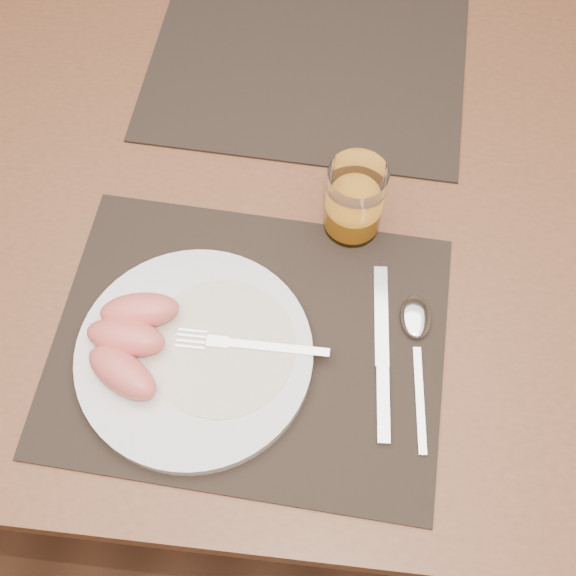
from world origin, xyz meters
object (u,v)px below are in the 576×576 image
at_px(plate, 195,355).
at_px(juice_glass, 354,203).
at_px(placemat_near, 249,343).
at_px(placemat_far, 307,66).
at_px(fork, 239,344).
at_px(table, 287,225).
at_px(knife, 382,366).
at_px(spoon, 416,329).

distance_m(plate, juice_glass, 0.26).
relative_size(placemat_near, juice_glass, 4.20).
bearing_deg(placemat_far, fork, -94.28).
xyz_separation_m(table, placemat_far, (0.00, 0.22, 0.09)).
bearing_deg(placemat_far, knife, -73.91).
xyz_separation_m(fork, knife, (0.16, -0.00, -0.02)).
relative_size(fork, spoon, 0.91).
height_order(fork, spoon, fork).
bearing_deg(juice_glass, knife, -75.61).
height_order(placemat_far, plate, plate).
distance_m(placemat_far, fork, 0.45).
xyz_separation_m(placemat_near, plate, (-0.06, -0.03, 0.01)).
relative_size(knife, juice_glass, 2.06).
bearing_deg(table, knife, -60.01).
height_order(placemat_far, knife, knife).
bearing_deg(knife, fork, 179.20).
xyz_separation_m(table, knife, (0.13, -0.23, 0.09)).
xyz_separation_m(knife, spoon, (0.04, 0.05, 0.00)).
bearing_deg(table, fork, -97.41).
relative_size(placemat_far, knife, 2.04).
xyz_separation_m(table, juice_glass, (0.09, -0.04, 0.13)).
bearing_deg(knife, spoon, 53.40).
distance_m(plate, spoon, 0.26).
bearing_deg(placemat_far, spoon, -67.49).
bearing_deg(placemat_near, placemat_far, 86.81).
distance_m(fork, juice_glass, 0.22).
bearing_deg(plate, table, 72.14).
relative_size(placemat_far, plate, 1.67).
xyz_separation_m(placemat_near, knife, (0.16, -0.01, 0.00)).
bearing_deg(fork, knife, -0.80).
distance_m(fork, knife, 0.17).
height_order(placemat_far, juice_glass, juice_glass).
height_order(placemat_near, knife, knife).
bearing_deg(placemat_near, spoon, 10.71).
distance_m(knife, spoon, 0.06).
bearing_deg(knife, placemat_far, 106.09).
xyz_separation_m(plate, spoon, (0.25, 0.06, -0.00)).
bearing_deg(placemat_far, placemat_near, -93.19).
bearing_deg(fork, table, 82.59).
relative_size(plate, knife, 1.22).
xyz_separation_m(knife, juice_glass, (-0.05, 0.19, 0.04)).
bearing_deg(juice_glass, spoon, -58.59).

